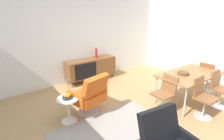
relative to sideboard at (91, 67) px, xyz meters
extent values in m
plane|color=tan|center=(-0.39, -2.30, -0.44)|extent=(8.32, 8.32, 0.00)
cube|color=silver|center=(-0.39, 0.30, 0.96)|extent=(6.80, 0.12, 2.80)
cube|color=silver|center=(2.81, -2.30, 0.96)|extent=(0.12, 5.60, 2.80)
cube|color=brown|center=(0.00, 0.00, 0.00)|extent=(1.60, 0.44, 0.56)
cube|color=black|center=(-0.30, -0.22, 0.00)|extent=(0.70, 0.01, 0.48)
cylinder|color=brown|center=(-0.74, -0.17, -0.36)|extent=(0.03, 0.03, 0.16)
cylinder|color=brown|center=(0.74, -0.17, -0.36)|extent=(0.03, 0.03, 0.16)
cylinder|color=brown|center=(-0.74, 0.17, -0.36)|extent=(0.03, 0.03, 0.16)
cylinder|color=brown|center=(0.74, 0.17, -0.36)|extent=(0.03, 0.03, 0.16)
cylinder|color=maroon|center=(0.21, 0.00, 0.44)|extent=(0.08, 0.08, 0.31)
cube|color=olive|center=(1.28, -2.58, 0.28)|extent=(1.60, 0.90, 0.04)
cylinder|color=#B7B7BC|center=(0.56, -2.97, -0.09)|extent=(0.04, 0.04, 0.70)
cylinder|color=#B7B7BC|center=(2.00, -2.97, -0.09)|extent=(0.04, 0.04, 0.70)
cylinder|color=#B7B7BC|center=(0.56, -2.19, -0.09)|extent=(0.04, 0.04, 0.70)
cylinder|color=#B7B7BC|center=(2.00, -2.19, -0.09)|extent=(0.04, 0.04, 0.70)
cylinder|color=brown|center=(1.07, -2.53, 0.33)|extent=(0.26, 0.26, 0.06)
cube|color=brown|center=(0.33, -2.58, 0.01)|extent=(0.41, 0.41, 0.05)
cube|color=brown|center=(0.51, -2.58, 0.23)|extent=(0.10, 0.38, 0.38)
cylinder|color=#B7B7BC|center=(0.33, -2.58, -0.23)|extent=(0.04, 0.04, 0.42)
cylinder|color=#B7B7BC|center=(0.33, -2.58, -0.43)|extent=(0.36, 0.36, 0.01)
cube|color=brown|center=(0.93, -3.20, 0.01)|extent=(0.41, 0.41, 0.05)
cube|color=brown|center=(0.92, -3.02, 0.23)|extent=(0.38, 0.10, 0.38)
cylinder|color=#B7B7BC|center=(0.93, -3.20, -0.23)|extent=(0.04, 0.04, 0.42)
cylinder|color=#B7B7BC|center=(0.93, -3.20, -0.43)|extent=(0.36, 0.36, 0.01)
cube|color=brown|center=(1.63, -3.20, 0.01)|extent=(0.42, 0.42, 0.05)
cube|color=brown|center=(1.62, -3.02, 0.23)|extent=(0.38, 0.11, 0.38)
cylinder|color=#B7B7BC|center=(1.63, -3.20, -0.23)|extent=(0.04, 0.04, 0.42)
cylinder|color=#B7B7BC|center=(1.63, -3.20, -0.43)|extent=(0.36, 0.36, 0.01)
cube|color=brown|center=(2.23, -2.58, 0.01)|extent=(0.42, 0.42, 0.05)
cube|color=brown|center=(2.05, -2.59, 0.23)|extent=(0.11, 0.38, 0.38)
cylinder|color=#B7B7BC|center=(2.23, -2.58, -0.23)|extent=(0.04, 0.04, 0.42)
cylinder|color=#B7B7BC|center=(2.23, -2.58, -0.43)|extent=(0.36, 0.36, 0.01)
cube|color=#D85919|center=(-0.98, -1.60, -0.06)|extent=(0.71, 0.68, 0.20)
cube|color=#D85919|center=(-0.93, -1.84, 0.25)|extent=(0.65, 0.40, 0.51)
cube|color=#D85919|center=(-0.66, -1.53, 0.02)|extent=(0.17, 0.50, 0.28)
cube|color=#D85919|center=(-1.30, -1.68, 0.02)|extent=(0.17, 0.50, 0.28)
cylinder|color=#B7B7BC|center=(-0.98, -1.60, -0.30)|extent=(0.06, 0.06, 0.28)
cylinder|color=#B7B7BC|center=(-0.98, -1.60, -0.43)|extent=(0.48, 0.48, 0.02)
cube|color=black|center=(-0.86, -3.46, 0.25)|extent=(0.63, 0.34, 0.51)
cylinder|color=white|center=(-1.46, -1.66, 0.07)|extent=(0.44, 0.44, 0.02)
cylinder|color=white|center=(-1.46, -1.66, -0.19)|extent=(0.05, 0.05, 0.50)
cone|color=white|center=(-1.46, -1.66, -0.43)|extent=(0.32, 0.32, 0.02)
cylinder|color=#262628|center=(-1.46, -1.66, 0.11)|extent=(0.20, 0.20, 0.05)
sphere|color=orange|center=(-1.42, -1.67, 0.15)|extent=(0.07, 0.07, 0.07)
sphere|color=orange|center=(-1.45, -1.62, 0.15)|extent=(0.07, 0.07, 0.07)
sphere|color=orange|center=(-1.50, -1.67, 0.15)|extent=(0.07, 0.07, 0.07)
sphere|color=orange|center=(-1.45, -1.70, 0.15)|extent=(0.07, 0.07, 0.07)
cube|color=gray|center=(-0.93, -2.65, -0.44)|extent=(2.20, 1.70, 0.01)
camera|label=1|loc=(-2.58, -4.75, 1.78)|focal=28.60mm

